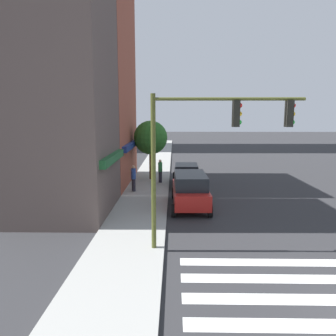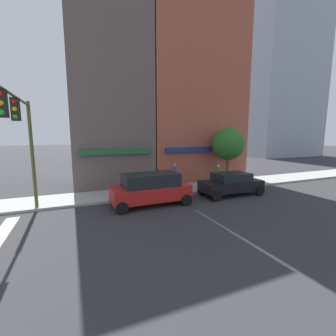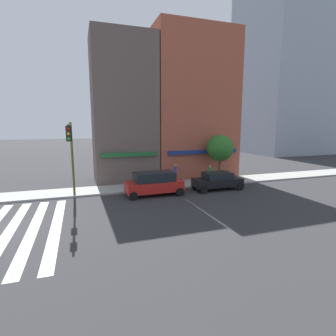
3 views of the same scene
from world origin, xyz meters
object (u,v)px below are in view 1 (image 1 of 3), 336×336
at_px(pedestrian_green_top, 160,171).
at_px(street_tree, 151,138).
at_px(suv_red, 190,189).
at_px(sedan_black, 186,174).
at_px(pedestrian_blue_shirt, 134,178).
at_px(traffic_signal, 209,138).

relative_size(pedestrian_green_top, street_tree, 0.38).
bearing_deg(suv_red, street_tree, 18.66).
bearing_deg(suv_red, sedan_black, -1.35).
bearing_deg(suv_red, pedestrian_blue_shirt, 47.16).
distance_m(traffic_signal, pedestrian_green_top, 13.13).
relative_size(pedestrian_blue_shirt, street_tree, 0.38).
bearing_deg(pedestrian_green_top, suv_red, 54.82).
xyz_separation_m(traffic_signal, street_tree, (13.98, 3.16, -0.92)).
xyz_separation_m(sedan_black, pedestrian_green_top, (0.27, 1.97, 0.23)).
xyz_separation_m(traffic_signal, pedestrian_blue_shirt, (9.51, 4.01, -3.32)).
bearing_deg(suv_red, traffic_signal, -178.05).
distance_m(traffic_signal, street_tree, 14.36).
relative_size(suv_red, pedestrian_blue_shirt, 2.68).
bearing_deg(pedestrian_green_top, street_tree, -113.92).
height_order(suv_red, sedan_black, suv_red).
bearing_deg(pedestrian_blue_shirt, traffic_signal, -7.08).
height_order(suv_red, pedestrian_blue_shirt, suv_red).
bearing_deg(street_tree, traffic_signal, -167.25).
xyz_separation_m(suv_red, street_tree, (7.69, 2.80, 2.43)).
distance_m(sedan_black, pedestrian_green_top, 2.01).
bearing_deg(pedestrian_green_top, pedestrian_blue_shirt, 7.72).
xyz_separation_m(pedestrian_green_top, street_tree, (1.49, 0.83, 2.39)).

